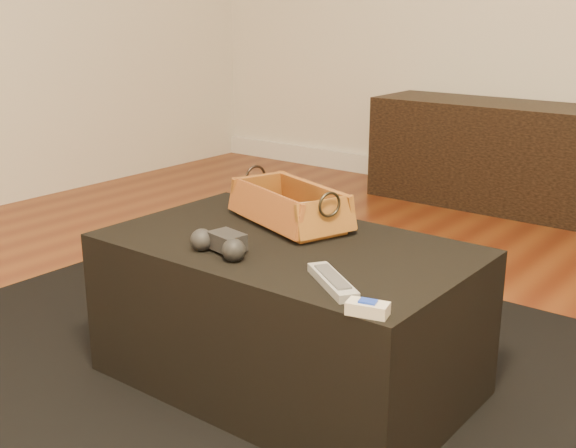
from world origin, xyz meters
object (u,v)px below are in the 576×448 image
Objects in this scene: media_cabinet at (504,156)px; game_controller at (221,243)px; ottoman at (287,313)px; cream_gadget at (368,308)px; silver_remote at (332,281)px; wicker_basket at (290,208)px; tv_remote at (282,215)px.

media_cabinet reaches higher than game_controller.
cream_gadget is at bearing -32.59° from ottoman.
silver_remote is 0.17m from cream_gadget.
cream_gadget is (0.53, -0.41, -0.03)m from wicker_basket.
game_controller is at bearing 169.66° from cream_gadget.
media_cabinet reaches higher than silver_remote.
tv_remote reaches higher than silver_remote.
cream_gadget is (0.55, -0.41, -0.01)m from tv_remote.
game_controller is at bearing -85.02° from wicker_basket.
wicker_basket reaches higher than cream_gadget.
media_cabinet is 6.97× the size of silver_remote.
wicker_basket is (0.17, -2.09, 0.20)m from media_cabinet.
silver_remote is (0.55, -2.41, 0.17)m from media_cabinet.
ottoman is at bearing -34.05° from tv_remote.
game_controller is at bearing -67.26° from tv_remote.
game_controller reaches higher than ottoman.
tv_remote is 0.48× the size of wicker_basket.
game_controller is 1.94× the size of cream_gadget.
silver_remote is (0.35, -0.00, -0.02)m from game_controller.
tv_remote is 0.68m from cream_gadget.
media_cabinet is 2.11m from tv_remote.
tv_remote is at bearing 141.44° from silver_remote.
tv_remote is (-0.12, 0.13, 0.23)m from ottoman.
silver_remote is at bearing -25.13° from tv_remote.
silver_remote is 2.13× the size of cream_gadget.
tv_remote is at bearing 143.47° from cream_gadget.
cream_gadget is at bearing -10.34° from game_controller.
cream_gadget is at bearing -30.50° from silver_remote.
tv_remote is 1.03× the size of silver_remote.
wicker_basket is 0.50m from silver_remote.
cream_gadget is at bearing -23.10° from tv_remote.
ottoman is 4.93× the size of silver_remote.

